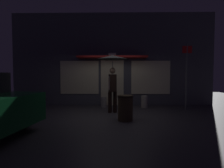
{
  "coord_description": "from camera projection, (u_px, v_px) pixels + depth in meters",
  "views": [
    {
      "loc": [
        0.15,
        -6.61,
        1.48
      ],
      "look_at": [
        0.02,
        0.48,
        1.12
      ],
      "focal_mm": 29.17,
      "sensor_mm": 36.0,
      "label": 1
    }
  ],
  "objects": [
    {
      "name": "sidewalk_bollard",
      "position": [
        104.0,
        102.0,
        8.36
      ],
      "size": [
        0.26,
        0.26,
        0.45
      ],
      "primitive_type": "cylinder",
      "color": "#9E998E",
      "rests_on": "ground"
    },
    {
      "name": "building_facade",
      "position": [
        112.0,
        60.0,
        8.9
      ],
      "size": [
        9.7,
        1.0,
        4.45
      ],
      "color": "#4C4C56",
      "rests_on": "ground"
    },
    {
      "name": "trash_bin",
      "position": [
        125.0,
        108.0,
        5.87
      ],
      "size": [
        0.51,
        0.51,
        0.82
      ],
      "color": "#473823",
      "rests_on": "ground"
    },
    {
      "name": "person_with_umbrella",
      "position": [
        112.0,
        67.0,
        7.06
      ],
      "size": [
        1.28,
        1.28,
        2.24
      ],
      "rotation": [
        0.0,
        0.0,
        1.76
      ],
      "color": "black",
      "rests_on": "ground"
    },
    {
      "name": "ground_plane",
      "position": [
        111.0,
        115.0,
        6.67
      ],
      "size": [
        18.0,
        18.0,
        0.0
      ],
      "primitive_type": "plane",
      "color": "#38353A"
    },
    {
      "name": "street_sign_post",
      "position": [
        187.0,
        73.0,
        7.71
      ],
      "size": [
        0.4,
        0.07,
        2.79
      ],
      "color": "#595B60",
      "rests_on": "ground"
    },
    {
      "name": "sidewalk_bollard_2",
      "position": [
        144.0,
        102.0,
        8.13
      ],
      "size": [
        0.28,
        0.28,
        0.54
      ],
      "primitive_type": "cylinder",
      "color": "#B2A899",
      "rests_on": "ground"
    }
  ]
}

